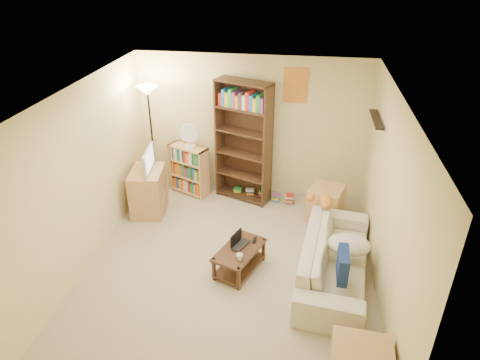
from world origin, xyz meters
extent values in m
plane|color=tan|center=(0.00, 0.00, 0.00)|extent=(4.50, 4.50, 0.00)
cube|color=beige|center=(0.00, 2.25, 1.25)|extent=(4.00, 0.04, 2.50)
cube|color=beige|center=(0.00, -2.25, 1.25)|extent=(4.00, 0.04, 2.50)
cube|color=beige|center=(-2.00, 0.00, 1.25)|extent=(0.04, 4.50, 2.50)
cube|color=beige|center=(2.00, 0.00, 1.25)|extent=(0.04, 4.50, 2.50)
cube|color=white|center=(0.00, 0.00, 2.50)|extent=(4.00, 4.50, 0.04)
cube|color=red|center=(0.72, 2.24, 2.02)|extent=(0.40, 0.02, 0.58)
cube|color=black|center=(1.92, 1.30, 1.85)|extent=(0.12, 0.80, 0.03)
imported|color=beige|center=(1.45, -0.01, 0.31)|extent=(2.33, 1.32, 0.63)
cube|color=navy|center=(1.50, -0.48, 0.60)|extent=(0.13, 0.41, 0.37)
ellipsoid|color=beige|center=(1.61, 0.03, 0.54)|extent=(0.58, 0.41, 0.25)
ellipsoid|color=orange|center=(1.30, 0.84, 0.71)|extent=(0.41, 0.22, 0.16)
sphere|color=orange|center=(1.08, 0.86, 0.73)|extent=(0.13, 0.13, 0.13)
cube|color=#422C19|center=(0.15, -0.06, 0.34)|extent=(0.71, 0.92, 0.04)
cube|color=#422C19|center=(0.15, -0.06, 0.07)|extent=(0.68, 0.88, 0.03)
cube|color=#422C19|center=(-0.15, -0.33, 0.18)|extent=(0.04, 0.04, 0.36)
cube|color=#422C19|center=(0.21, -0.46, 0.18)|extent=(0.04, 0.04, 0.36)
cube|color=#422C19|center=(0.10, 0.34, 0.18)|extent=(0.04, 0.04, 0.36)
cube|color=#422C19|center=(0.46, 0.21, 0.18)|extent=(0.04, 0.04, 0.36)
imported|color=black|center=(0.20, -0.01, 0.37)|extent=(0.46, 0.43, 0.02)
cube|color=white|center=(0.09, 0.03, 0.47)|extent=(0.11, 0.26, 0.18)
imported|color=white|center=(0.19, -0.29, 0.41)|extent=(0.16, 0.16, 0.09)
cube|color=black|center=(0.33, 0.16, 0.37)|extent=(0.05, 0.15, 0.02)
cube|color=tan|center=(-1.62, 1.23, 0.39)|extent=(0.61, 0.79, 0.77)
imported|color=black|center=(-1.62, 1.23, 0.97)|extent=(0.70, 0.28, 0.39)
cube|color=#3E2818|center=(-0.10, 1.94, 1.07)|extent=(1.02, 0.64, 2.15)
cube|color=#DCB26B|center=(-1.10, 1.97, 0.46)|extent=(0.77, 0.55, 0.92)
cylinder|color=white|center=(-1.05, 1.95, 0.94)|extent=(0.18, 0.18, 0.04)
cylinder|color=white|center=(-1.05, 1.95, 1.04)|extent=(0.02, 0.02, 0.18)
cylinder|color=white|center=(-1.05, 1.92, 1.20)|extent=(0.33, 0.06, 0.33)
cylinder|color=black|center=(-1.64, 1.71, 0.02)|extent=(0.30, 0.30, 0.03)
cylinder|color=black|center=(-1.64, 1.71, 0.97)|extent=(0.03, 0.03, 1.94)
cone|color=#FFEDC6|center=(-1.64, 1.71, 1.98)|extent=(0.35, 0.35, 0.15)
cube|color=tan|center=(1.34, 1.45, 0.29)|extent=(0.64, 0.64, 0.59)
cube|color=red|center=(-0.21, 2.00, 0.07)|extent=(0.15, 0.12, 0.13)
cube|color=#1966B2|center=(0.03, 1.97, 0.08)|extent=(0.15, 0.12, 0.16)
cube|color=gold|center=(0.27, 1.93, 0.09)|extent=(0.15, 0.12, 0.19)
cube|color=#268C33|center=(0.50, 1.89, 0.07)|extent=(0.15, 0.12, 0.15)
cube|color=#7F338C|center=(0.74, 1.85, 0.09)|extent=(0.15, 0.12, 0.17)
camera|label=1|loc=(0.91, -4.72, 3.97)|focal=32.00mm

